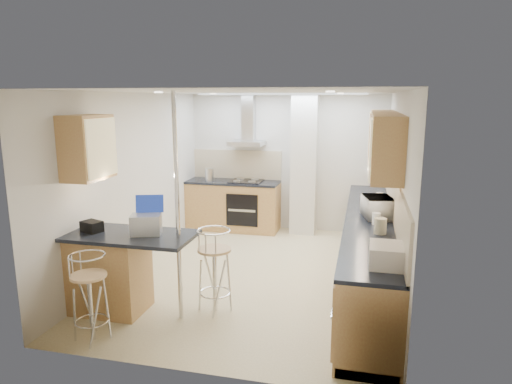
% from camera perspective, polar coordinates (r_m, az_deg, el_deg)
% --- Properties ---
extents(ground, '(4.80, 4.80, 0.00)m').
position_cam_1_polar(ground, '(6.49, 0.11, -10.24)').
color(ground, tan).
rests_on(ground, ground).
extents(room_shell, '(3.64, 4.84, 2.51)m').
position_cam_1_polar(room_shell, '(6.38, 3.73, 3.72)').
color(room_shell, silver).
rests_on(room_shell, ground).
extents(right_counter, '(0.63, 4.40, 0.92)m').
position_cam_1_polar(right_counter, '(6.18, 13.88, -7.19)').
color(right_counter, '#A86D43').
rests_on(right_counter, ground).
extents(back_counter, '(1.70, 0.63, 0.92)m').
position_cam_1_polar(back_counter, '(8.52, -2.86, -1.65)').
color(back_counter, '#A86D43').
rests_on(back_counter, ground).
extents(peninsula, '(1.47, 0.72, 0.94)m').
position_cam_1_polar(peninsula, '(5.43, -15.37, -9.76)').
color(peninsula, '#A86D43').
rests_on(peninsula, ground).
extents(microwave, '(0.44, 0.56, 0.27)m').
position_cam_1_polar(microwave, '(6.00, 14.98, -1.88)').
color(microwave, white).
rests_on(microwave, right_counter).
extents(laptop, '(0.38, 0.33, 0.22)m').
position_cam_1_polar(laptop, '(5.20, -13.58, -3.96)').
color(laptop, '#A7ABAF').
rests_on(laptop, peninsula).
extents(bag, '(0.27, 0.23, 0.12)m').
position_cam_1_polar(bag, '(5.48, -19.83, -4.07)').
color(bag, black).
rests_on(bag, peninsula).
extents(bar_stool_near, '(0.39, 0.39, 0.92)m').
position_cam_1_polar(bar_stool_near, '(4.98, -20.03, -12.27)').
color(bar_stool_near, tan).
rests_on(bar_stool_near, ground).
extents(bar_stool_end, '(0.47, 0.47, 0.99)m').
position_cam_1_polar(bar_stool_end, '(5.30, -5.20, -9.72)').
color(bar_stool_end, tan).
rests_on(bar_stool_end, ground).
extents(jar_a, '(0.14, 0.14, 0.19)m').
position_cam_1_polar(jar_a, '(6.39, 13.75, -1.40)').
color(jar_a, beige).
rests_on(jar_a, right_counter).
extents(jar_b, '(0.12, 0.12, 0.16)m').
position_cam_1_polar(jar_b, '(6.84, 15.20, -0.74)').
color(jar_b, beige).
rests_on(jar_b, right_counter).
extents(jar_c, '(0.18, 0.18, 0.18)m').
position_cam_1_polar(jar_c, '(5.33, 15.28, -4.11)').
color(jar_c, '#B8B393').
rests_on(jar_c, right_counter).
extents(jar_d, '(0.11, 0.11, 0.14)m').
position_cam_1_polar(jar_d, '(5.71, 14.81, -3.23)').
color(jar_d, white).
rests_on(jar_d, right_counter).
extents(bread_bin, '(0.30, 0.38, 0.20)m').
position_cam_1_polar(bread_bin, '(4.35, 15.95, -7.61)').
color(bread_bin, beige).
rests_on(bread_bin, right_counter).
extents(kettle, '(0.16, 0.16, 0.24)m').
position_cam_1_polar(kettle, '(8.43, -5.84, 2.17)').
color(kettle, silver).
rests_on(kettle, back_counter).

